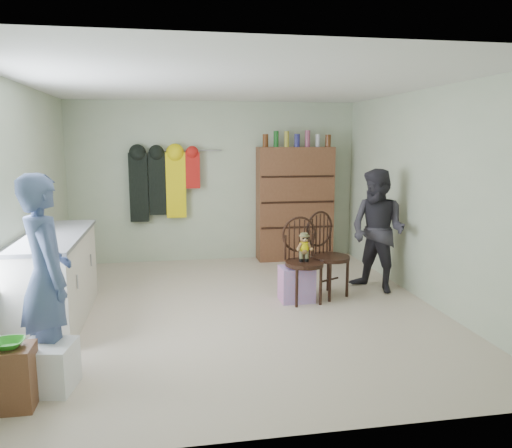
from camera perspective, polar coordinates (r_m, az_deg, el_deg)
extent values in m
plane|color=beige|center=(5.77, -2.13, -9.75)|extent=(5.00, 5.00, 0.00)
plane|color=beige|center=(7.96, -4.68, 4.80)|extent=(4.50, 0.00, 4.50)
plane|color=beige|center=(5.64, -25.50, 1.93)|extent=(0.00, 5.00, 5.00)
plane|color=beige|center=(6.20, 18.88, 2.97)|extent=(0.00, 5.00, 5.00)
plane|color=white|center=(5.48, -2.30, 15.77)|extent=(5.00, 5.00, 0.00)
cube|color=silver|center=(5.72, -22.01, -5.92)|extent=(0.60, 1.80, 0.90)
cube|color=slate|center=(5.62, -22.31, -1.29)|extent=(0.64, 1.86, 0.04)
cylinder|color=#99999E|center=(5.21, -19.73, -6.24)|extent=(0.02, 0.02, 0.14)
cylinder|color=#99999E|center=(6.07, -18.33, -3.95)|extent=(0.02, 0.02, 0.14)
cube|color=brown|center=(4.12, -26.19, -15.49)|extent=(0.32, 0.28, 0.46)
imported|color=green|center=(4.03, -26.46, -12.17)|extent=(0.22, 0.22, 0.05)
cube|color=white|center=(4.30, -22.67, -14.84)|extent=(0.44, 0.43, 0.37)
cylinder|color=black|center=(5.92, 5.54, -4.53)|extent=(0.50, 0.50, 0.04)
cylinder|color=black|center=(5.80, 4.68, -7.35)|extent=(0.04, 0.04, 0.45)
cylinder|color=black|center=(5.91, 7.40, -7.07)|extent=(0.04, 0.04, 0.45)
cylinder|color=black|center=(6.07, 3.62, -6.54)|extent=(0.04, 0.04, 0.45)
cylinder|color=black|center=(6.18, 6.24, -6.30)|extent=(0.04, 0.04, 0.45)
torus|color=black|center=(6.01, 4.95, -1.17)|extent=(0.44, 0.08, 0.44)
cylinder|color=black|center=(5.97, 3.36, -2.69)|extent=(0.03, 0.03, 0.30)
cylinder|color=black|center=(6.10, 6.53, -2.47)|extent=(0.03, 0.03, 0.30)
cylinder|color=yellow|center=(5.89, 5.52, -2.57)|extent=(0.11, 0.11, 0.10)
cylinder|color=#475128|center=(5.91, 5.50, -3.54)|extent=(0.06, 0.06, 0.16)
sphere|color=#9E7042|center=(5.87, 5.53, -1.64)|extent=(0.10, 0.10, 0.10)
cylinder|color=#475128|center=(5.86, 5.54, -1.20)|extent=(0.09, 0.09, 0.03)
cube|color=black|center=(5.83, 5.65, -1.65)|extent=(0.07, 0.01, 0.02)
cylinder|color=black|center=(6.18, 8.43, -3.82)|extent=(0.63, 0.63, 0.05)
cylinder|color=black|center=(6.03, 8.43, -6.66)|extent=(0.04, 0.04, 0.46)
cylinder|color=black|center=(6.26, 10.38, -6.13)|extent=(0.04, 0.04, 0.46)
cylinder|color=black|center=(6.25, 6.29, -6.05)|extent=(0.04, 0.04, 0.46)
cylinder|color=black|center=(6.46, 8.25, -5.56)|extent=(0.04, 0.04, 0.46)
torus|color=black|center=(6.24, 7.26, -0.55)|extent=(0.41, 0.24, 0.45)
cylinder|color=black|center=(6.13, 6.09, -2.18)|extent=(0.03, 0.03, 0.31)
cylinder|color=black|center=(6.39, 8.46, -1.75)|extent=(0.03, 0.03, 0.31)
cube|color=pink|center=(6.02, 4.65, -6.84)|extent=(0.40, 0.31, 0.42)
imported|color=#4A5C88|center=(4.30, -22.86, -5.71)|extent=(0.62, 0.72, 1.66)
imported|color=#2D2B33|center=(6.47, 13.74, -0.76)|extent=(0.92, 0.96, 1.56)
cube|color=brown|center=(8.01, 4.44, 2.32)|extent=(1.20, 0.38, 1.80)
cube|color=black|center=(7.88, 4.75, -0.38)|extent=(1.16, 0.02, 0.03)
cube|color=black|center=(7.82, 4.79, 2.51)|extent=(1.16, 0.02, 0.03)
cube|color=black|center=(7.78, 4.83, 5.43)|extent=(1.16, 0.02, 0.03)
cylinder|color=#592D14|center=(7.74, 1.09, 9.51)|extent=(0.09, 0.09, 0.20)
cylinder|color=#19591E|center=(7.77, 2.31, 9.68)|extent=(0.08, 0.08, 0.24)
cylinder|color=#A59933|center=(7.81, 3.52, 9.66)|extent=(0.07, 0.07, 0.24)
cylinder|color=navy|center=(7.85, 4.72, 9.49)|extent=(0.09, 0.09, 0.20)
cylinder|color=#8C3F59|center=(7.89, 5.91, 9.68)|extent=(0.08, 0.08, 0.26)
cylinder|color=#B2B2B7|center=(7.94, 7.08, 9.43)|extent=(0.07, 0.07, 0.19)
cylinder|color=#592D14|center=(7.99, 8.24, 9.39)|extent=(0.09, 0.09, 0.19)
cylinder|color=#99999E|center=(7.84, -7.63, 8.34)|extent=(1.00, 0.02, 0.02)
cube|color=black|center=(7.82, -13.25, 4.09)|extent=(0.28, 0.10, 1.05)
cube|color=black|center=(7.80, -11.20, 4.52)|extent=(0.26, 0.10, 0.95)
cube|color=yellow|center=(7.81, -9.14, 4.40)|extent=(0.30, 0.10, 1.00)
cube|color=red|center=(7.80, -7.26, 6.10)|extent=(0.22, 0.10, 0.55)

